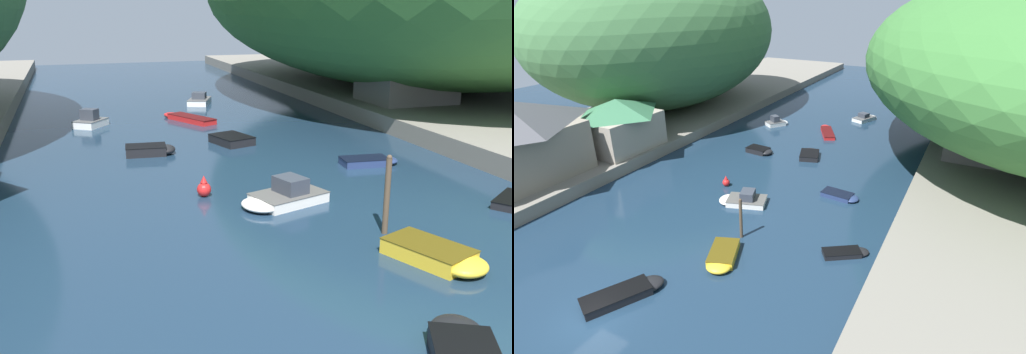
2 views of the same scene
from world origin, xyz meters
TOP-DOWN VIEW (x-y plane):
  - water_surface at (0.00, 30.00)m, footprint 130.00×130.00m
  - right_bank at (24.82, 30.00)m, footprint 22.00×120.00m
  - right_bank_cottage at (19.12, 35.38)m, footprint 7.48×6.74m
  - boat_moored_right at (-7.35, 39.25)m, footprint 3.31×3.68m
  - boat_cabin_cruiser at (8.25, 21.64)m, footprint 3.68×1.88m
  - boat_far_upstream at (3.70, 8.31)m, footprint 3.14×4.33m
  - boat_navy_launch at (0.32, 39.27)m, footprint 3.99×6.10m
  - boat_red_skiff at (1.53, 30.12)m, footprint 3.09×4.13m
  - boat_small_dinghy at (0.50, 16.45)m, footprint 4.78×3.38m
  - boat_yellow_tender at (3.43, 47.65)m, footprint 3.33×4.62m
  - boat_open_rowboat at (-4.12, 28.35)m, footprint 3.36×2.00m
  - mooring_post_second at (3.33, 11.61)m, footprint 0.25×0.25m
  - channel_buoy_near at (-2.85, 18.82)m, footprint 0.73×0.73m

SIDE VIEW (x-z plane):
  - water_surface at x=0.00m, z-range 0.00..0.00m
  - boat_navy_launch at x=0.32m, z-range 0.00..0.46m
  - boat_cabin_cruiser at x=8.25m, z-range 0.00..0.46m
  - boat_red_skiff at x=1.53m, z-range 0.00..0.59m
  - boat_open_rowboat at x=-4.12m, z-range 0.00..0.61m
  - boat_far_upstream at x=3.70m, z-range 0.00..0.63m
  - boat_yellow_tender at x=3.43m, z-range -0.23..0.98m
  - boat_small_dinghy at x=0.50m, z-range -0.26..1.04m
  - channel_buoy_near at x=-2.85m, z-range -0.12..0.98m
  - boat_moored_right at x=-7.35m, z-range -0.29..1.17m
  - right_bank at x=24.82m, z-range 0.00..1.30m
  - mooring_post_second at x=3.33m, z-range 0.01..3.45m
  - right_bank_cottage at x=19.12m, z-range 1.40..6.74m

